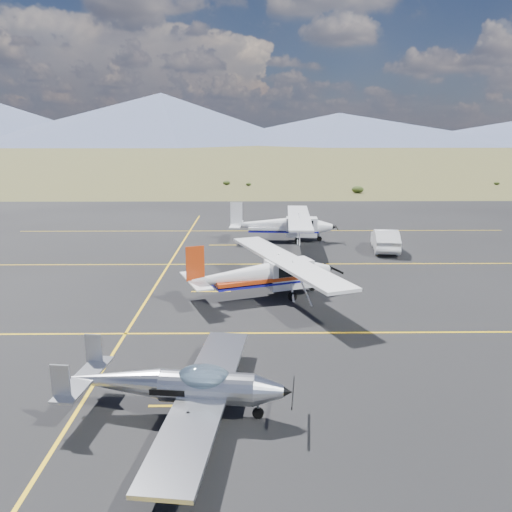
% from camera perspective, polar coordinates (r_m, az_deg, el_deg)
% --- Properties ---
extents(ground, '(1600.00, 1600.00, 0.00)m').
position_cam_1_polar(ground, '(18.41, 2.54, -11.20)').
color(ground, '#383D1C').
rests_on(ground, ground).
extents(apron, '(72.00, 72.00, 0.02)m').
position_cam_1_polar(apron, '(24.93, 1.65, -4.43)').
color(apron, black).
rests_on(apron, ground).
extents(aircraft_low_wing, '(6.21, 8.61, 1.86)m').
position_cam_1_polar(aircraft_low_wing, '(14.60, -8.45, -14.46)').
color(aircraft_low_wing, silver).
rests_on(aircraft_low_wing, apron).
extents(aircraft_cessna, '(7.87, 10.93, 2.83)m').
position_cam_1_polar(aircraft_cessna, '(24.18, 0.97, -1.89)').
color(aircraft_cessna, silver).
rests_on(aircraft_cessna, apron).
extents(aircraft_plain, '(6.88, 11.47, 2.90)m').
position_cam_1_polar(aircraft_plain, '(37.25, 3.16, 3.66)').
color(aircraft_plain, white).
rests_on(aircraft_plain, apron).
extents(sedan, '(2.23, 4.71, 1.49)m').
position_cam_1_polar(sedan, '(35.26, 14.55, 1.79)').
color(sedan, silver).
rests_on(sedan, apron).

